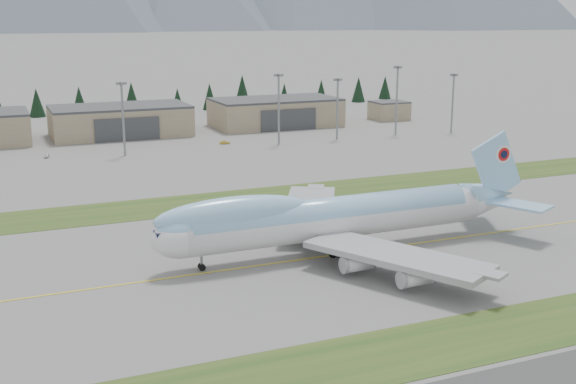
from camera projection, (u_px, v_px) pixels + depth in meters
name	position (u px, v px, depth m)	size (l,w,h in m)	color
ground	(354.00, 252.00, 130.98)	(7000.00, 7000.00, 0.00)	slate
grass_strip_near	(487.00, 335.00, 96.98)	(400.00, 14.00, 0.08)	#294B1A
grass_strip_far	(265.00, 197.00, 171.25)	(400.00, 18.00, 0.08)	#294B1A
taxiway_line_main	(354.00, 252.00, 130.98)	(400.00, 0.40, 0.02)	yellow
boeing_747_freighter	(334.00, 217.00, 129.79)	(75.13, 65.56, 19.99)	silver
hangar_center	(120.00, 121.00, 258.16)	(48.00, 26.60, 10.80)	gray
hangar_right	(276.00, 112.00, 280.85)	(48.00, 26.60, 10.80)	gray
control_shed	(389.00, 110.00, 298.44)	(14.00, 12.00, 7.60)	gray
floodlight_masts	(273.00, 96.00, 237.92)	(162.17, 7.05, 24.89)	gray
service_vehicle_a	(47.00, 158.00, 218.73)	(1.27, 3.15, 1.07)	silver
service_vehicle_b	(225.00, 144.00, 241.97)	(1.21, 3.45, 1.14)	#AF8F2B
service_vehicle_c	(312.00, 128.00, 276.74)	(1.59, 3.92, 1.14)	#A5A6AA
conifer_belt	(117.00, 99.00, 317.52)	(266.68, 15.46, 14.85)	black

